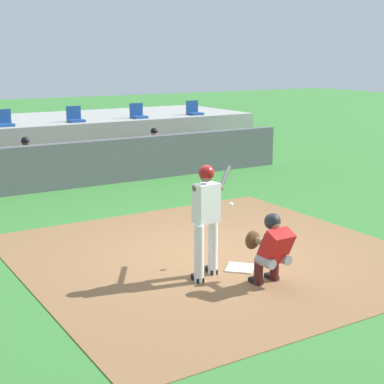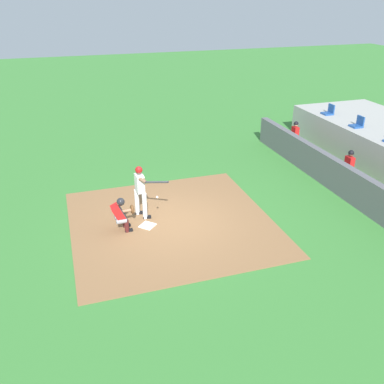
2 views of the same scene
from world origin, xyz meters
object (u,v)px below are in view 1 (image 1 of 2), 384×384
at_px(dugout_player_1, 28,161).
at_px(stadium_seat_4, 138,114).
at_px(stadium_seat_2, 4,121).
at_px(stadium_seat_5, 194,111).
at_px(home_plate, 240,268).
at_px(catcher_crouched, 271,247).
at_px(stadium_seat_3, 75,117).
at_px(dugout_player_2, 156,149).
at_px(batter_at_plate, 207,214).

distance_m(dugout_player_1, stadium_seat_4, 4.83).
distance_m(stadium_seat_2, stadium_seat_5, 6.50).
distance_m(home_plate, stadium_seat_5, 11.63).
distance_m(catcher_crouched, dugout_player_1, 8.99).
height_order(stadium_seat_3, stadium_seat_4, same).
xyz_separation_m(home_plate, stadium_seat_5, (5.42, 10.18, 1.51)).
bearing_deg(home_plate, catcher_crouched, -91.06).
relative_size(home_plate, stadium_seat_4, 0.92).
xyz_separation_m(stadium_seat_2, stadium_seat_4, (4.33, 0.00, 0.00)).
distance_m(dugout_player_2, stadium_seat_2, 4.50).
bearing_deg(catcher_crouched, dugout_player_2, 72.31).
xyz_separation_m(home_plate, dugout_player_1, (-1.05, 8.14, 0.65)).
distance_m(dugout_player_2, stadium_seat_3, 2.82).
relative_size(dugout_player_1, stadium_seat_2, 2.71).
xyz_separation_m(dugout_player_2, stadium_seat_2, (-3.92, 2.03, 0.86)).
distance_m(catcher_crouched, dugout_player_2, 9.37).
height_order(home_plate, stadium_seat_3, stadium_seat_3).
height_order(dugout_player_1, stadium_seat_2, stadium_seat_2).
distance_m(batter_at_plate, stadium_seat_5, 11.90).
xyz_separation_m(home_plate, dugout_player_2, (2.83, 8.14, 0.65)).
xyz_separation_m(dugout_player_2, stadium_seat_5, (2.58, 2.03, 0.86)).
relative_size(dugout_player_2, stadium_seat_2, 2.71).
bearing_deg(stadium_seat_5, home_plate, -118.02).
bearing_deg(stadium_seat_4, home_plate, -107.71).
bearing_deg(dugout_player_1, stadium_seat_5, 17.47).
height_order(dugout_player_2, stadium_seat_2, stadium_seat_2).
xyz_separation_m(stadium_seat_2, stadium_seat_3, (2.17, 0.00, 0.00)).
xyz_separation_m(stadium_seat_3, stadium_seat_5, (4.33, 0.00, 0.00)).
bearing_deg(stadium_seat_2, batter_at_plate, -87.71).
relative_size(home_plate, batter_at_plate, 0.24).
bearing_deg(stadium_seat_3, stadium_seat_4, 0.00).
distance_m(dugout_player_1, stadium_seat_2, 2.21).
height_order(stadium_seat_3, stadium_seat_5, same).
bearing_deg(home_plate, dugout_player_1, 97.33).
xyz_separation_m(dugout_player_1, dugout_player_2, (3.88, 0.00, 0.00)).
bearing_deg(stadium_seat_4, stadium_seat_5, 0.00).
relative_size(batter_at_plate, dugout_player_1, 1.39).
xyz_separation_m(home_plate, batter_at_plate, (-0.67, -0.04, 1.01)).
height_order(stadium_seat_4, stadium_seat_5, same).
relative_size(stadium_seat_2, stadium_seat_3, 1.00).
bearing_deg(stadium_seat_5, dugout_player_1, -162.53).
xyz_separation_m(dugout_player_1, stadium_seat_4, (4.30, 2.03, 0.86)).
height_order(dugout_player_1, stadium_seat_5, stadium_seat_5).
bearing_deg(stadium_seat_3, dugout_player_2, -49.30).
bearing_deg(catcher_crouched, stadium_seat_5, 63.64).
bearing_deg(stadium_seat_5, stadium_seat_4, 180.00).
xyz_separation_m(batter_at_plate, stadium_seat_4, (3.92, 10.21, 0.50)).
bearing_deg(dugout_player_1, stadium_seat_4, 25.34).
xyz_separation_m(batter_at_plate, stadium_seat_2, (-0.41, 10.21, 0.50)).
distance_m(batter_at_plate, dugout_player_2, 8.91).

